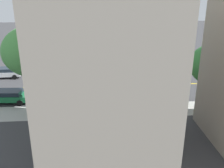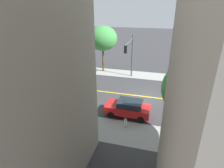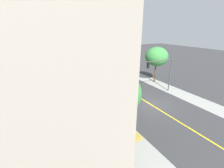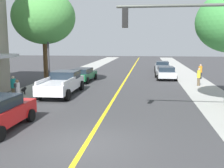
# 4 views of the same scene
# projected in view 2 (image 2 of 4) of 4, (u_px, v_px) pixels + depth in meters

# --- Properties ---
(ground_plane) EXTENTS (140.00, 140.00, 0.00)m
(ground_plane) POSITION_uv_depth(u_px,v_px,m) (146.00, 97.00, 21.54)
(ground_plane) COLOR #38383A
(sidewalk_left) EXTENTS (3.22, 126.00, 0.01)m
(sidewalk_left) POSITION_uv_depth(u_px,v_px,m) (137.00, 134.00, 15.27)
(sidewalk_left) COLOR #9E9E99
(sidewalk_left) RESTS_ON ground
(sidewalk_right) EXTENTS (3.22, 126.00, 0.01)m
(sidewalk_right) POSITION_uv_depth(u_px,v_px,m) (151.00, 76.00, 27.81)
(sidewalk_right) COLOR #9E9E99
(sidewalk_right) RESTS_ON ground
(road_centerline_stripe) EXTENTS (0.20, 126.00, 0.00)m
(road_centerline_stripe) POSITION_uv_depth(u_px,v_px,m) (146.00, 97.00, 21.54)
(road_centerline_stripe) COLOR yellow
(road_centerline_stripe) RESTS_ON ground
(street_tree_left_near) EXTENTS (4.36, 4.36, 7.04)m
(street_tree_left_near) POSITION_uv_depth(u_px,v_px,m) (103.00, 38.00, 27.88)
(street_tree_left_near) COLOR brown
(street_tree_left_near) RESTS_ON ground
(street_tree_left_far) EXTENTS (4.64, 4.64, 6.84)m
(street_tree_left_far) POSITION_uv_depth(u_px,v_px,m) (199.00, 91.00, 11.63)
(street_tree_left_far) COLOR brown
(street_tree_left_far) RESTS_ON ground
(fire_hydrant) EXTENTS (0.44, 0.24, 0.88)m
(fire_hydrant) POSITION_uv_depth(u_px,v_px,m) (125.00, 123.00, 16.02)
(fire_hydrant) COLOR silver
(fire_hydrant) RESTS_ON ground
(parking_meter) EXTENTS (0.12, 0.18, 1.38)m
(parking_meter) POSITION_uv_depth(u_px,v_px,m) (73.00, 108.00, 17.33)
(parking_meter) COLOR #4C4C51
(parking_meter) RESTS_ON ground
(traffic_light_mast) EXTENTS (5.51, 0.32, 6.02)m
(traffic_light_mast) POSITION_uv_depth(u_px,v_px,m) (130.00, 52.00, 24.65)
(traffic_light_mast) COLOR #474C47
(traffic_light_mast) RESTS_ON ground
(street_lamp) EXTENTS (0.70, 0.36, 6.37)m
(street_lamp) POSITION_uv_depth(u_px,v_px,m) (11.00, 72.00, 17.59)
(street_lamp) COLOR #38383D
(street_lamp) RESTS_ON ground
(red_sedan_left_curb) EXTENTS (2.18, 4.24, 1.56)m
(red_sedan_left_curb) POSITION_uv_depth(u_px,v_px,m) (128.00, 108.00, 17.61)
(red_sedan_left_curb) COLOR red
(red_sedan_left_curb) RESTS_ON ground
(silver_sedan_right_curb) EXTENTS (2.23, 4.24, 1.39)m
(silver_sedan_right_curb) POSITION_uv_depth(u_px,v_px,m) (26.00, 66.00, 29.87)
(silver_sedan_right_curb) COLOR #B7BABF
(silver_sedan_right_curb) RESTS_ON ground
(white_pickup_truck) EXTENTS (2.40, 6.04, 1.72)m
(white_pickup_truck) POSITION_uv_depth(u_px,v_px,m) (49.00, 95.00, 19.96)
(white_pickup_truck) COLOR silver
(white_pickup_truck) RESTS_ON ground
(pedestrian_yellow_shirt) EXTENTS (0.32, 0.32, 1.63)m
(pedestrian_yellow_shirt) POSITION_uv_depth(u_px,v_px,m) (58.00, 63.00, 31.24)
(pedestrian_yellow_shirt) COLOR brown
(pedestrian_yellow_shirt) RESTS_ON ground
(pedestrian_teal_shirt) EXTENTS (0.39, 0.39, 1.58)m
(pedestrian_teal_shirt) POSITION_uv_depth(u_px,v_px,m) (47.00, 113.00, 16.79)
(pedestrian_teal_shirt) COLOR brown
(pedestrian_teal_shirt) RESTS_ON ground
(pedestrian_white_shirt) EXTENTS (0.32, 0.32, 1.59)m
(pedestrian_white_shirt) POSITION_uv_depth(u_px,v_px,m) (71.00, 109.00, 17.43)
(pedestrian_white_shirt) COLOR #33384C
(pedestrian_white_shirt) RESTS_ON ground
(pedestrian_orange_shirt) EXTENTS (0.39, 0.39, 1.61)m
(pedestrian_orange_shirt) POSITION_uv_depth(u_px,v_px,m) (36.00, 59.00, 33.38)
(pedestrian_orange_shirt) COLOR black
(pedestrian_orange_shirt) RESTS_ON ground
(small_dog) EXTENTS (0.30, 0.76, 0.57)m
(small_dog) POSITION_uv_depth(u_px,v_px,m) (38.00, 114.00, 17.43)
(small_dog) COLOR black
(small_dog) RESTS_ON ground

